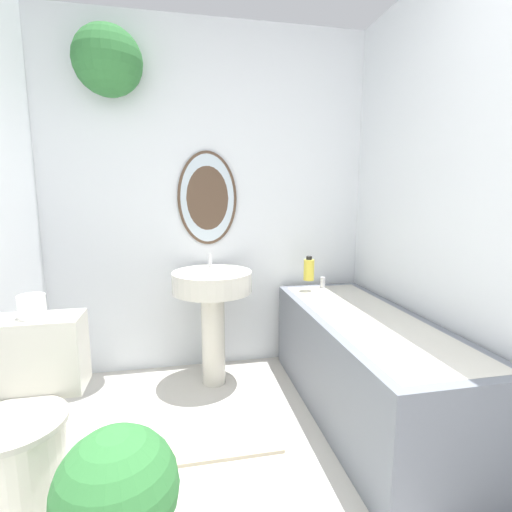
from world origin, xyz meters
name	(u,v)px	position (x,y,z in m)	size (l,w,h in m)	color
wall_back	(195,181)	(-0.11, 2.25, 1.35)	(2.34, 0.41, 2.40)	silver
wall_right	(475,205)	(1.14, 1.13, 1.20)	(0.06, 2.37, 2.40)	silver
toilet	(26,425)	(-0.85, 1.14, 0.33)	(0.39, 0.56, 0.72)	beige
pedestal_sink	(213,299)	(-0.03, 1.95, 0.58)	(0.51, 0.51, 0.86)	beige
bathtub	(365,364)	(0.79, 1.43, 0.30)	(0.60, 1.55, 0.66)	slate
shampoo_bottle	(309,269)	(0.66, 2.03, 0.74)	(0.07, 0.07, 0.17)	gold
potted_plant	(117,497)	(-0.44, 0.74, 0.28)	(0.40, 0.40, 0.51)	silver
bath_mat	(224,434)	(-0.03, 1.38, 0.01)	(0.56, 0.40, 0.02)	#B7A88E
toilet_paper_roll	(32,306)	(-0.85, 1.32, 0.77)	(0.11, 0.11, 0.10)	white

